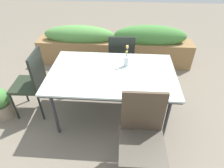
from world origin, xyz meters
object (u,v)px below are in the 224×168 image
object	(u,v)px
chair_far_side	(121,56)
potted_plant	(1,103)
chair_near_right	(142,134)
flower_vase	(126,59)
planter_box	(115,46)
chair_end_left	(32,80)
dining_table	(112,75)

from	to	relation	value
chair_far_side	potted_plant	world-z (taller)	chair_far_side
chair_near_right	flower_vase	world-z (taller)	flower_vase
chair_far_side	potted_plant	distance (m)	1.90
flower_vase	planter_box	bearing A→B (deg)	99.65
chair_end_left	potted_plant	world-z (taller)	chair_end_left
chair_far_side	planter_box	size ratio (longest dim) A/B	0.31
potted_plant	planter_box	bearing A→B (deg)	46.74
chair_near_right	planter_box	world-z (taller)	chair_near_right
planter_box	chair_far_side	bearing A→B (deg)	-78.18
potted_plant	chair_near_right	bearing A→B (deg)	-18.02
dining_table	chair_near_right	world-z (taller)	chair_near_right
dining_table	potted_plant	distance (m)	1.61
chair_near_right	flower_vase	distance (m)	0.99
flower_vase	potted_plant	xyz separation A→B (m)	(-1.71, -0.31, -0.59)
chair_end_left	chair_near_right	xyz separation A→B (m)	(1.43, -0.77, -0.02)
dining_table	planter_box	world-z (taller)	planter_box
dining_table	planter_box	bearing A→B (deg)	91.73
planter_box	potted_plant	size ratio (longest dim) A/B	6.23
dining_table	chair_end_left	world-z (taller)	chair_end_left
chair_end_left	chair_near_right	distance (m)	1.63
flower_vase	potted_plant	size ratio (longest dim) A/B	0.61
dining_table	potted_plant	size ratio (longest dim) A/B	3.32
chair_near_right	chair_end_left	bearing A→B (deg)	-29.40
chair_end_left	planter_box	xyz separation A→B (m)	(1.03, 1.44, -0.17)
chair_near_right	planter_box	bearing A→B (deg)	-80.82
chair_far_side	chair_near_right	world-z (taller)	chair_near_right
chair_end_left	flower_vase	bearing A→B (deg)	-84.86
flower_vase	chair_far_side	bearing A→B (deg)	97.33
chair_end_left	flower_vase	xyz separation A→B (m)	(1.25, 0.16, 0.29)
chair_far_side	chair_end_left	bearing A→B (deg)	-149.24
dining_table	chair_far_side	size ratio (longest dim) A/B	1.74
dining_table	chair_near_right	xyz separation A→B (m)	(0.36, -0.77, -0.16)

